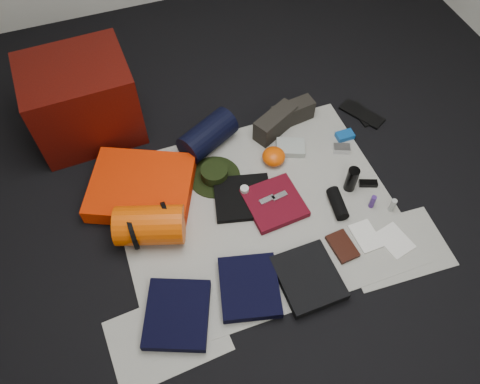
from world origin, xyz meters
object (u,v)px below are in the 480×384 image
object	(u,v)px
stuff_sack	(150,225)
navy_duffel	(208,135)
water_bottle	(352,179)
red_cabinet	(82,100)
sleeping_pad	(142,187)
compact_camera	(342,149)
paperback_book	(342,246)

from	to	relation	value
stuff_sack	navy_duffel	size ratio (longest dim) A/B	1.01
water_bottle	red_cabinet	bearing A→B (deg)	143.84
sleeping_pad	water_bottle	distance (m)	1.27
stuff_sack	sleeping_pad	bearing A→B (deg)	87.50
red_cabinet	water_bottle	distance (m)	1.75
navy_duffel	red_cabinet	bearing A→B (deg)	121.67
stuff_sack	compact_camera	world-z (taller)	stuff_sack
sleeping_pad	paperback_book	xyz separation A→B (m)	(0.98, -0.75, -0.04)
compact_camera	paperback_book	distance (m)	0.71
stuff_sack	paperback_book	distance (m)	1.09
water_bottle	compact_camera	world-z (taller)	water_bottle
stuff_sack	paperback_book	xyz separation A→B (m)	(0.99, -0.44, -0.10)
sleeping_pad	navy_duffel	size ratio (longest dim) A/B	1.60
sleeping_pad	compact_camera	xyz separation A→B (m)	(1.29, -0.11, -0.03)
navy_duffel	water_bottle	size ratio (longest dim) A/B	2.12
navy_duffel	paperback_book	world-z (taller)	navy_duffel
navy_duffel	compact_camera	world-z (taller)	navy_duffel
water_bottle	compact_camera	distance (m)	0.30
sleeping_pad	red_cabinet	bearing A→B (deg)	107.56
sleeping_pad	paperback_book	bearing A→B (deg)	-37.58
water_bottle	compact_camera	xyz separation A→B (m)	(0.09, 0.28, -0.07)
stuff_sack	paperback_book	world-z (taller)	stuff_sack
sleeping_pad	compact_camera	world-z (taller)	sleeping_pad
red_cabinet	stuff_sack	distance (m)	0.97
navy_duffel	paperback_book	bearing A→B (deg)	-91.19
navy_duffel	compact_camera	size ratio (longest dim) A/B	3.55
water_bottle	paperback_book	bearing A→B (deg)	-122.39
sleeping_pad	navy_duffel	xyz separation A→B (m)	(0.49, 0.22, 0.04)
paperback_book	sleeping_pad	bearing A→B (deg)	137.62
red_cabinet	stuff_sack	size ratio (longest dim) A/B	1.69
compact_camera	paperback_book	bearing A→B (deg)	-94.14
red_cabinet	sleeping_pad	size ratio (longest dim) A/B	1.06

